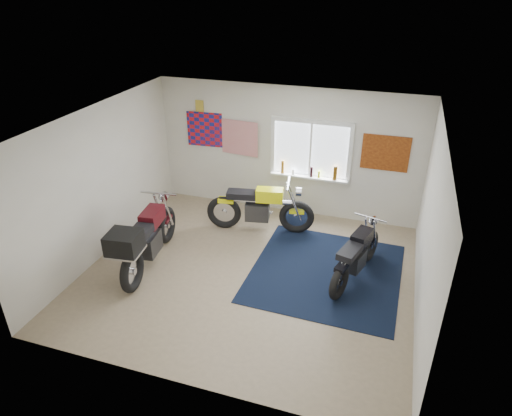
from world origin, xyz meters
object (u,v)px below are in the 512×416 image
(navy_rug, at_px, (326,272))
(yellow_triumph, at_px, (260,209))
(black_chrome_bike, at_px, (356,257))
(maroon_tourer, at_px, (145,240))

(navy_rug, height_order, yellow_triumph, yellow_triumph)
(navy_rug, relative_size, black_chrome_bike, 1.41)
(maroon_tourer, bearing_deg, black_chrome_bike, -83.11)
(yellow_triumph, bearing_deg, navy_rug, -44.84)
(black_chrome_bike, bearing_deg, maroon_tourer, 119.99)
(navy_rug, xyz_separation_m, maroon_tourer, (-3.00, -0.83, 0.59))
(black_chrome_bike, distance_m, maroon_tourer, 3.58)
(black_chrome_bike, xyz_separation_m, maroon_tourer, (-3.48, -0.85, 0.17))
(yellow_triumph, distance_m, black_chrome_bike, 2.28)
(maroon_tourer, bearing_deg, navy_rug, -81.26)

